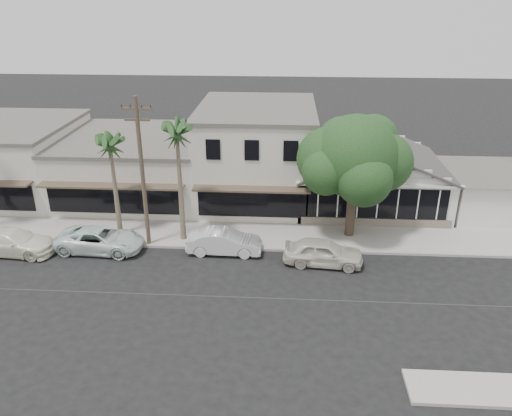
# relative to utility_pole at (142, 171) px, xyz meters

# --- Properties ---
(ground) EXTENTS (140.00, 140.00, 0.00)m
(ground) POSITION_rel_utility_pole_xyz_m (9.00, -5.20, -4.79)
(ground) COLOR black
(ground) RESTS_ON ground
(sidewalk_north) EXTENTS (90.00, 3.50, 0.15)m
(sidewalk_north) POSITION_rel_utility_pole_xyz_m (1.00, 1.55, -4.71)
(sidewalk_north) COLOR #9E9991
(sidewalk_north) RESTS_ON ground
(corner_shop) EXTENTS (10.40, 8.60, 5.10)m
(corner_shop) POSITION_rel_utility_pole_xyz_m (14.00, 7.27, -2.17)
(corner_shop) COLOR white
(corner_shop) RESTS_ON ground
(side_cottage) EXTENTS (6.00, 6.00, 3.00)m
(side_cottage) POSITION_rel_utility_pole_xyz_m (22.20, 6.30, -3.29)
(side_cottage) COLOR white
(side_cottage) RESTS_ON ground
(row_building_near) EXTENTS (8.00, 10.00, 6.50)m
(row_building_near) POSITION_rel_utility_pole_xyz_m (6.00, 8.30, -1.54)
(row_building_near) COLOR beige
(row_building_near) RESTS_ON ground
(row_building_midnear) EXTENTS (10.00, 10.00, 4.20)m
(row_building_midnear) POSITION_rel_utility_pole_xyz_m (-3.00, 8.30, -2.69)
(row_building_midnear) COLOR beige
(row_building_midnear) RESTS_ON ground
(utility_pole) EXTENTS (1.80, 0.24, 9.00)m
(utility_pole) POSITION_rel_utility_pole_xyz_m (0.00, 0.00, 0.00)
(utility_pole) COLOR brown
(utility_pole) RESTS_ON ground
(car_0) EXTENTS (4.57, 2.18, 1.51)m
(car_0) POSITION_rel_utility_pole_xyz_m (10.33, -1.59, -4.04)
(car_0) COLOR beige
(car_0) RESTS_ON ground
(car_1) EXTENTS (4.37, 1.57, 1.43)m
(car_1) POSITION_rel_utility_pole_xyz_m (4.65, -0.61, -4.07)
(car_1) COLOR silver
(car_1) RESTS_ON ground
(car_2) EXTENTS (5.20, 2.60, 1.41)m
(car_2) POSITION_rel_utility_pole_xyz_m (-2.66, -0.78, -4.08)
(car_2) COLOR silver
(car_2) RESTS_ON ground
(car_3) EXTENTS (5.15, 2.40, 1.45)m
(car_3) POSITION_rel_utility_pole_xyz_m (-7.66, -1.39, -4.06)
(car_3) COLOR white
(car_3) RESTS_ON ground
(shade_tree) EXTENTS (6.95, 6.28, 7.71)m
(shade_tree) POSITION_rel_utility_pole_xyz_m (12.12, 2.18, 0.29)
(shade_tree) COLOR #443829
(shade_tree) RESTS_ON ground
(palm_east) EXTENTS (3.14, 3.14, 7.90)m
(palm_east) POSITION_rel_utility_pole_xyz_m (1.96, 0.77, 1.99)
(palm_east) COLOR #726651
(palm_east) RESTS_ON ground
(palm_mid) EXTENTS (2.59, 2.59, 6.95)m
(palm_mid) POSITION_rel_utility_pole_xyz_m (-2.13, 1.21, 1.14)
(palm_mid) COLOR #726651
(palm_mid) RESTS_ON ground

